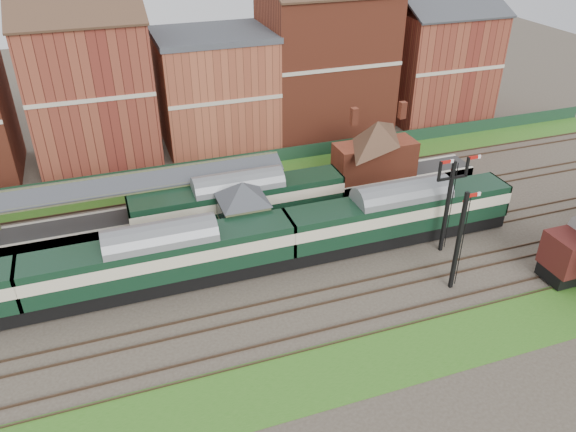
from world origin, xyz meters
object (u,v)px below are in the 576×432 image
object	(u,v)px
semaphore_bracket	(449,200)
dmu_train	(163,258)
signal_box	(243,213)
platform_railcar	(239,202)

from	to	relation	value
semaphore_bracket	dmu_train	bearing A→B (deg)	173.51
semaphore_bracket	signal_box	bearing A→B (deg)	159.08
signal_box	dmu_train	bearing A→B (deg)	-154.89
signal_box	platform_railcar	world-z (taller)	signal_box
semaphore_bracket	dmu_train	size ratio (longest dim) A/B	0.14
semaphore_bracket	dmu_train	xyz separation A→B (m)	(-21.97, 2.50, -2.04)
dmu_train	platform_railcar	bearing A→B (deg)	41.30
signal_box	semaphore_bracket	xyz separation A→B (m)	(15.04, -5.75, 1.44)
semaphore_bracket	platform_railcar	bearing A→B (deg)	148.30
semaphore_bracket	platform_railcar	size ratio (longest dim) A/B	0.44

